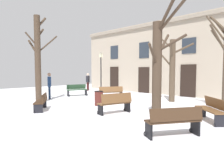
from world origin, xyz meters
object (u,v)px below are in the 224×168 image
(tree_near_facade, at_px, (38,57))
(bench_near_lamp, at_px, (174,121))
(bench_facing_shops, at_px, (211,110))
(bench_back_to_back_right, at_px, (115,103))
(tree_center, at_px, (158,66))
(tree_foreground, at_px, (172,69))
(streetlamp, at_px, (101,68))
(bench_back_to_back_left, at_px, (110,92))
(litter_bin, at_px, (99,98))
(person_by_shop_door, at_px, (88,81))
(person_crossing_plaza, at_px, (49,84))
(bench_far_corner, at_px, (77,90))
(bench_near_center_tree, at_px, (41,102))

(tree_near_facade, xyz_separation_m, bench_near_lamp, (8.87, 0.03, -2.31))
(bench_facing_shops, bearing_deg, bench_back_to_back_right, -112.03)
(tree_center, relative_size, tree_foreground, 1.05)
(streetlamp, relative_size, bench_back_to_back_left, 1.98)
(streetlamp, height_order, bench_near_lamp, streetlamp)
(bench_near_lamp, height_order, bench_back_to_back_right, bench_back_to_back_right)
(tree_near_facade, xyz_separation_m, bench_back_to_back_right, (5.37, 1.12, -2.30))
(litter_bin, xyz_separation_m, bench_back_to_back_left, (-1.77, 2.65, 0.01))
(person_by_shop_door, distance_m, person_crossing_plaza, 6.41)
(person_by_shop_door, bearing_deg, person_crossing_plaza, -176.83)
(tree_foreground, xyz_separation_m, person_crossing_plaza, (-6.43, -5.03, -1.07))
(bench_facing_shops, bearing_deg, person_crossing_plaza, -127.53)
(bench_far_corner, bearing_deg, person_crossing_plaza, -156.19)
(streetlamp, relative_size, person_by_shop_door, 2.12)
(bench_facing_shops, distance_m, person_crossing_plaza, 10.17)
(tree_center, relative_size, tree_near_facade, 0.86)
(tree_foreground, height_order, bench_far_corner, tree_foreground)
(litter_bin, distance_m, bench_near_lamp, 5.98)
(bench_near_lamp, distance_m, person_by_shop_door, 14.64)
(tree_center, bearing_deg, person_crossing_plaza, -179.89)
(bench_near_lamp, relative_size, person_by_shop_door, 0.98)
(tree_foreground, height_order, bench_back_to_back_left, tree_foreground)
(bench_far_corner, height_order, person_crossing_plaza, person_crossing_plaza)
(bench_near_center_tree, relative_size, bench_facing_shops, 1.00)
(person_crossing_plaza, bearing_deg, bench_near_lamp, 16.87)
(litter_bin, bearing_deg, bench_near_center_tree, -108.84)
(streetlamp, height_order, person_by_shop_door, streetlamp)
(bench_near_lamp, distance_m, person_crossing_plaza, 10.00)
(bench_far_corner, distance_m, bench_back_to_back_left, 2.93)
(streetlamp, height_order, person_crossing_plaza, streetlamp)
(bench_near_center_tree, relative_size, bench_back_to_back_left, 0.84)
(tree_foreground, distance_m, bench_back_to_back_left, 4.57)
(person_by_shop_door, bearing_deg, bench_facing_shops, -132.49)
(tree_foreground, xyz_separation_m, bench_near_lamp, (3.48, -6.24, -1.63))
(tree_near_facade, relative_size, bench_back_to_back_right, 3.17)
(tree_center, distance_m, bench_back_to_back_right, 2.72)
(bench_back_to_back_left, bearing_deg, tree_near_facade, 8.60)
(tree_foreground, bearing_deg, person_crossing_plaza, -141.96)
(litter_bin, xyz_separation_m, bench_facing_shops, (5.78, 0.72, 0.05))
(bench_back_to_back_right, bearing_deg, streetlamp, -113.87)
(bench_facing_shops, relative_size, person_by_shop_door, 0.90)
(tree_foreground, distance_m, person_by_shop_door, 9.53)
(bench_far_corner, relative_size, bench_back_to_back_left, 0.90)
(bench_facing_shops, distance_m, bench_back_to_back_left, 7.79)
(tree_center, bearing_deg, person_by_shop_door, 154.01)
(bench_near_center_tree, height_order, bench_back_to_back_right, bench_back_to_back_right)
(tree_near_facade, relative_size, person_crossing_plaza, 2.89)
(bench_far_corner, bearing_deg, bench_facing_shops, -77.95)
(tree_center, xyz_separation_m, litter_bin, (-4.31, 0.76, -1.72))
(bench_far_corner, distance_m, bench_facing_shops, 10.37)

